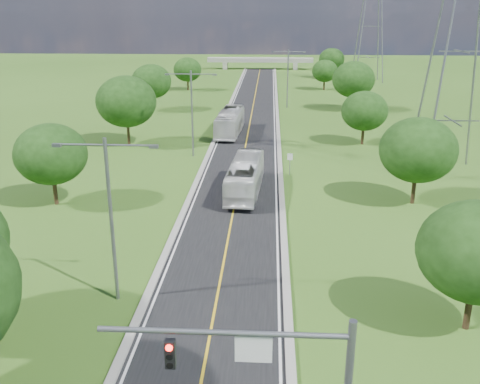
# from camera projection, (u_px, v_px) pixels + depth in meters

# --- Properties ---
(ground) EXTENTS (260.00, 260.00, 0.00)m
(ground) POSITION_uv_depth(u_px,v_px,m) (249.00, 129.00, 77.38)
(ground) COLOR #305317
(ground) RESTS_ON ground
(road) EXTENTS (8.00, 150.00, 0.06)m
(road) POSITION_uv_depth(u_px,v_px,m) (250.00, 121.00, 83.03)
(road) COLOR black
(road) RESTS_ON ground
(curb_left) EXTENTS (0.50, 150.00, 0.22)m
(curb_left) POSITION_uv_depth(u_px,v_px,m) (223.00, 120.00, 83.23)
(curb_left) COLOR gray
(curb_left) RESTS_ON ground
(curb_right) EXTENTS (0.50, 150.00, 0.22)m
(curb_right) POSITION_uv_depth(u_px,v_px,m) (278.00, 121.00, 82.78)
(curb_right) COLOR gray
(curb_right) RESTS_ON ground
(signal_mast) EXTENTS (8.54, 0.33, 7.20)m
(signal_mast) POSITION_uv_depth(u_px,v_px,m) (285.00, 378.00, 18.02)
(signal_mast) COLOR slate
(signal_mast) RESTS_ON ground
(speed_limit_sign) EXTENTS (0.55, 0.09, 2.40)m
(speed_limit_sign) POSITION_uv_depth(u_px,v_px,m) (290.00, 160.00, 55.81)
(speed_limit_sign) COLOR slate
(speed_limit_sign) RESTS_ON ground
(overpass) EXTENTS (30.00, 3.00, 3.20)m
(overpass) POSITION_uv_depth(u_px,v_px,m) (260.00, 61.00, 152.07)
(overpass) COLOR gray
(overpass) RESTS_ON ground
(streetlight_near_left) EXTENTS (5.90, 0.25, 10.00)m
(streetlight_near_left) POSITION_uv_depth(u_px,v_px,m) (110.00, 207.00, 30.46)
(streetlight_near_left) COLOR slate
(streetlight_near_left) RESTS_ON ground
(streetlight_mid_left) EXTENTS (5.90, 0.25, 10.00)m
(streetlight_mid_left) POSITION_uv_depth(u_px,v_px,m) (192.00, 106.00, 61.60)
(streetlight_mid_left) COLOR slate
(streetlight_mid_left) RESTS_ON ground
(streetlight_far_right) EXTENTS (5.90, 0.25, 10.00)m
(streetlight_far_right) POSITION_uv_depth(u_px,v_px,m) (288.00, 74.00, 92.10)
(streetlight_far_right) COLOR slate
(streetlight_far_right) RESTS_ON ground
(power_tower_near) EXTENTS (9.00, 6.40, 28.00)m
(power_tower_near) POSITION_uv_depth(u_px,v_px,m) (463.00, 37.00, 52.77)
(power_tower_near) COLOR slate
(power_tower_near) RESTS_ON ground
(power_tower_far) EXTENTS (9.00, 6.40, 28.00)m
(power_tower_far) POSITION_uv_depth(u_px,v_px,m) (371.00, 20.00, 123.32)
(power_tower_far) COLOR slate
(power_tower_far) RESTS_ON ground
(tree_lb) EXTENTS (6.30, 6.30, 7.33)m
(tree_lb) POSITION_uv_depth(u_px,v_px,m) (51.00, 154.00, 46.51)
(tree_lb) COLOR black
(tree_lb) RESTS_ON ground
(tree_lc) EXTENTS (7.56, 7.56, 8.79)m
(tree_lc) POSITION_uv_depth(u_px,v_px,m) (126.00, 102.00, 66.91)
(tree_lc) COLOR black
(tree_lc) RESTS_ON ground
(tree_ld) EXTENTS (6.72, 6.72, 7.82)m
(tree_ld) POSITION_uv_depth(u_px,v_px,m) (151.00, 81.00, 89.87)
(tree_ld) COLOR black
(tree_ld) RESTS_ON ground
(tree_le) EXTENTS (5.88, 5.88, 6.84)m
(tree_le) POSITION_uv_depth(u_px,v_px,m) (187.00, 70.00, 112.58)
(tree_le) COLOR black
(tree_le) RESTS_ON ground
(tree_ra) EXTENTS (6.30, 6.30, 7.33)m
(tree_ra) POSITION_uv_depth(u_px,v_px,m) (478.00, 252.00, 27.94)
(tree_ra) COLOR black
(tree_ra) RESTS_ON ground
(tree_rb) EXTENTS (6.72, 6.72, 7.82)m
(tree_rb) POSITION_uv_depth(u_px,v_px,m) (418.00, 150.00, 46.61)
(tree_rb) COLOR black
(tree_rb) RESTS_ON ground
(tree_rc) EXTENTS (5.88, 5.88, 6.84)m
(tree_rc) POSITION_uv_depth(u_px,v_px,m) (365.00, 111.00, 67.62)
(tree_rc) COLOR black
(tree_rc) RESTS_ON ground
(tree_rd) EXTENTS (7.14, 7.14, 8.30)m
(tree_rd) POSITION_uv_depth(u_px,v_px,m) (354.00, 79.00, 89.86)
(tree_rd) COLOR black
(tree_rd) RESTS_ON ground
(tree_re) EXTENTS (5.46, 5.46, 6.35)m
(tree_re) POSITION_uv_depth(u_px,v_px,m) (325.00, 71.00, 113.04)
(tree_re) COLOR black
(tree_re) RESTS_ON ground
(tree_rf) EXTENTS (6.30, 6.30, 7.33)m
(tree_rf) POSITION_uv_depth(u_px,v_px,m) (332.00, 59.00, 131.52)
(tree_rf) COLOR black
(tree_rf) RESTS_ON ground
(bus_outbound) EXTENTS (3.36, 11.60, 3.19)m
(bus_outbound) POSITION_uv_depth(u_px,v_px,m) (245.00, 176.00, 50.37)
(bus_outbound) COLOR silver
(bus_outbound) RESTS_ON road
(bus_inbound) EXTENTS (3.44, 12.12, 3.34)m
(bus_inbound) POSITION_uv_depth(u_px,v_px,m) (230.00, 122.00, 73.90)
(bus_inbound) COLOR silver
(bus_inbound) RESTS_ON road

